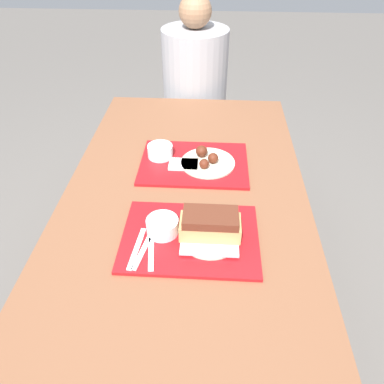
# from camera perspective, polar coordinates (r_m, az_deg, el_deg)

# --- Properties ---
(ground_plane) EXTENTS (12.00, 12.00, 0.00)m
(ground_plane) POSITION_cam_1_polar(r_m,az_deg,el_deg) (1.89, -0.87, -18.12)
(ground_plane) COLOR #605B56
(picnic_table) EXTENTS (0.89, 1.66, 0.72)m
(picnic_table) POSITION_cam_1_polar(r_m,az_deg,el_deg) (1.40, -1.11, -3.64)
(picnic_table) COLOR brown
(picnic_table) RESTS_ON ground_plane
(picnic_bench_far) EXTENTS (0.84, 0.28, 0.47)m
(picnic_bench_far) POSITION_cam_1_polar(r_m,az_deg,el_deg) (2.40, 0.88, 9.07)
(picnic_bench_far) COLOR brown
(picnic_bench_far) RESTS_ON ground_plane
(tray_near) EXTENTS (0.43, 0.32, 0.01)m
(tray_near) POSITION_cam_1_polar(r_m,az_deg,el_deg) (1.19, -0.27, -6.94)
(tray_near) COLOR #B21419
(tray_near) RESTS_ON picnic_table
(tray_far) EXTENTS (0.43, 0.32, 0.01)m
(tray_far) POSITION_cam_1_polar(r_m,az_deg,el_deg) (1.51, 0.31, 4.38)
(tray_far) COLOR #B21419
(tray_far) RESTS_ON picnic_table
(bowl_coleslaw_near) EXTENTS (0.10, 0.10, 0.05)m
(bowl_coleslaw_near) POSITION_cam_1_polar(r_m,az_deg,el_deg) (1.18, -4.53, -5.08)
(bowl_coleslaw_near) COLOR silver
(bowl_coleslaw_near) RESTS_ON tray_near
(brisket_sandwich_plate) EXTENTS (0.19, 0.19, 0.10)m
(brisket_sandwich_plate) POSITION_cam_1_polar(r_m,az_deg,el_deg) (1.15, 2.77, -5.43)
(brisket_sandwich_plate) COLOR beige
(brisket_sandwich_plate) RESTS_ON tray_near
(plastic_fork_near) EXTENTS (0.05, 0.17, 0.00)m
(plastic_fork_near) POSITION_cam_1_polar(r_m,az_deg,el_deg) (1.15, -7.33, -8.56)
(plastic_fork_near) COLOR white
(plastic_fork_near) RESTS_ON tray_near
(plastic_knife_near) EXTENTS (0.04, 0.17, 0.00)m
(plastic_knife_near) POSITION_cam_1_polar(r_m,az_deg,el_deg) (1.15, -6.24, -8.63)
(plastic_knife_near) COLOR white
(plastic_knife_near) RESTS_ON tray_near
(plastic_spoon_near) EXTENTS (0.03, 0.17, 0.00)m
(plastic_spoon_near) POSITION_cam_1_polar(r_m,az_deg,el_deg) (1.16, -8.41, -8.49)
(plastic_spoon_near) COLOR white
(plastic_spoon_near) RESTS_ON tray_near
(condiment_packet) EXTENTS (0.04, 0.03, 0.01)m
(condiment_packet) POSITION_cam_1_polar(r_m,az_deg,el_deg) (1.23, -0.37, -4.28)
(condiment_packet) COLOR #3F3F47
(condiment_packet) RESTS_ON tray_near
(bowl_coleslaw_far) EXTENTS (0.10, 0.10, 0.05)m
(bowl_coleslaw_far) POSITION_cam_1_polar(r_m,az_deg,el_deg) (1.53, -4.88, 6.33)
(bowl_coleslaw_far) COLOR silver
(bowl_coleslaw_far) RESTS_ON tray_far
(wings_plate_far) EXTENTS (0.22, 0.22, 0.06)m
(wings_plate_far) POSITION_cam_1_polar(r_m,az_deg,el_deg) (1.49, 2.30, 4.87)
(wings_plate_far) COLOR beige
(wings_plate_far) RESTS_ON tray_far
(napkin_far) EXTENTS (0.12, 0.08, 0.01)m
(napkin_far) POSITION_cam_1_polar(r_m,az_deg,el_deg) (1.49, -1.31, 4.24)
(napkin_far) COLOR white
(napkin_far) RESTS_ON tray_far
(person_seated_across) EXTENTS (0.37, 0.37, 0.72)m
(person_seated_across) POSITION_cam_1_polar(r_m,az_deg,el_deg) (2.24, 0.45, 17.43)
(person_seated_across) COLOR #9E9EA3
(person_seated_across) RESTS_ON picnic_bench_far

